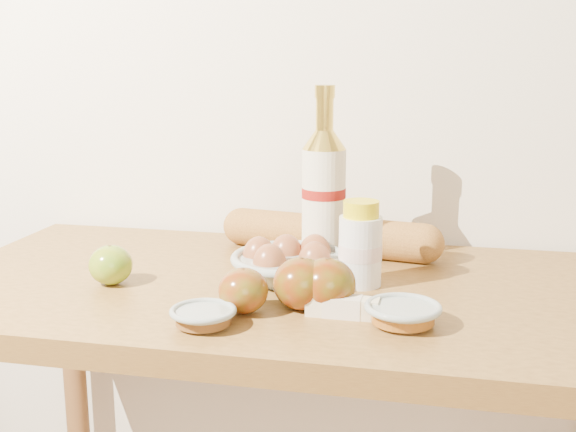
{
  "coord_description": "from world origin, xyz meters",
  "views": [
    {
      "loc": [
        0.24,
        0.08,
        1.27
      ],
      "look_at": [
        0.0,
        1.15,
        1.02
      ],
      "focal_mm": 45.0,
      "sensor_mm": 36.0,
      "label": 1
    }
  ],
  "objects_px": {
    "table": "(292,354)",
    "baguette": "(329,234)",
    "egg_bowl": "(290,263)",
    "cream_bottle": "(360,246)",
    "bourbon_bottle": "(324,194)"
  },
  "relations": [
    {
      "from": "cream_bottle",
      "to": "egg_bowl",
      "type": "height_order",
      "value": "cream_bottle"
    },
    {
      "from": "cream_bottle",
      "to": "baguette",
      "type": "relative_size",
      "value": 0.32
    },
    {
      "from": "table",
      "to": "egg_bowl",
      "type": "xyz_separation_m",
      "value": [
        -0.01,
        0.02,
        0.15
      ]
    },
    {
      "from": "table",
      "to": "baguette",
      "type": "bearing_deg",
      "value": 81.63
    },
    {
      "from": "table",
      "to": "bourbon_bottle",
      "type": "xyz_separation_m",
      "value": [
        0.03,
        0.12,
        0.25
      ]
    },
    {
      "from": "table",
      "to": "egg_bowl",
      "type": "bearing_deg",
      "value": 113.07
    },
    {
      "from": "egg_bowl",
      "to": "baguette",
      "type": "xyz_separation_m",
      "value": [
        0.04,
        0.18,
        0.01
      ]
    },
    {
      "from": "bourbon_bottle",
      "to": "egg_bowl",
      "type": "relative_size",
      "value": 1.22
    },
    {
      "from": "table",
      "to": "egg_bowl",
      "type": "relative_size",
      "value": 4.65
    },
    {
      "from": "baguette",
      "to": "egg_bowl",
      "type": "bearing_deg",
      "value": -92.47
    },
    {
      "from": "table",
      "to": "baguette",
      "type": "distance_m",
      "value": 0.25
    },
    {
      "from": "bourbon_bottle",
      "to": "baguette",
      "type": "bearing_deg",
      "value": 86.59
    },
    {
      "from": "egg_bowl",
      "to": "baguette",
      "type": "bearing_deg",
      "value": 78.43
    },
    {
      "from": "bourbon_bottle",
      "to": "table",
      "type": "bearing_deg",
      "value": -110.22
    },
    {
      "from": "baguette",
      "to": "table",
      "type": "bearing_deg",
      "value": -89.27
    }
  ]
}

